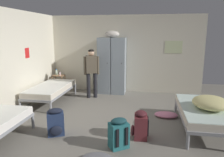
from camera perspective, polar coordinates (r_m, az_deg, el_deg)
The scene contains 14 objects.
ground_plane at distance 5.10m, azimuth -0.53°, elevation -11.13°, with size 8.63×8.63×0.00m, color slate.
room_backdrop at distance 6.37m, azimuth -10.01°, elevation 5.40°, with size 5.18×5.46×2.59m.
locker_bank at distance 7.21m, azimuth 0.01°, elevation 3.72°, with size 0.90×0.55×2.07m.
shelf_unit at distance 7.74m, azimuth -13.82°, elevation -0.76°, with size 0.38×0.30×0.57m.
bed_right at distance 4.96m, azimuth 22.66°, elevation -8.04°, with size 0.90×1.90×0.49m.
bed_left_rear at distance 6.60m, azimuth -15.85°, elevation -2.71°, with size 0.90×1.90×0.49m.
bedding_heap at distance 4.83m, azimuth 24.59°, elevation -5.81°, with size 0.72×0.78×0.25m.
person_traveler at distance 6.69m, azimuth -5.43°, elevation 2.55°, with size 0.45×0.29×1.52m.
water_bottle at distance 7.73m, azimuth -14.42°, elevation 1.59°, with size 0.06×0.06×0.20m.
lotion_bottle at distance 7.62m, azimuth -13.56°, elevation 1.29°, with size 0.05×0.05×0.15m.
backpack_teal at distance 3.93m, azimuth 1.71°, elevation -14.29°, with size 0.41×0.41×0.55m.
backpack_navy at distance 4.50m, azimuth -14.64°, elevation -11.18°, with size 0.39×0.40×0.55m.
backpack_maroon at distance 4.28m, azimuth 7.42°, elevation -12.13°, with size 0.35×0.34×0.55m.
clothes_pile_pink at distance 5.46m, azimuth 14.06°, elevation -9.23°, with size 0.55×0.37×0.12m.
Camera 1 is at (0.85, -4.62, 1.99)m, focal length 34.68 mm.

